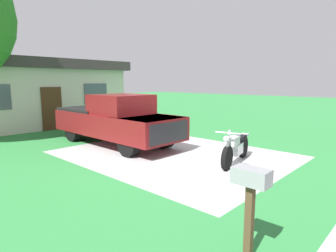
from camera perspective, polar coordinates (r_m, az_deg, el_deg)
ground_plane at (r=9.48m, az=1.17°, el=-5.65°), size 80.00×80.00×0.00m
driveway_pad at (r=9.48m, az=1.17°, el=-5.63°), size 5.56×7.06×0.01m
motorcycle at (r=8.60m, az=13.32°, el=-4.16°), size 2.19×0.82×1.09m
pickup_truck at (r=11.05m, az=-10.59°, el=1.32°), size 2.06×5.65×1.90m
mailbox at (r=4.01m, az=16.10°, el=-11.92°), size 0.26×0.48×1.26m
neighbor_house at (r=17.44m, az=-25.77°, el=6.07°), size 9.60×5.60×3.50m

